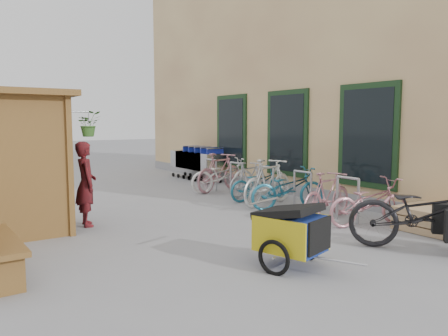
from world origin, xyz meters
TOP-DOWN VIEW (x-y plane):
  - ground at (0.00, 0.00)m, footprint 80.00×80.00m
  - building at (6.49, 4.50)m, footprint 6.07×13.00m
  - bike_rack at (2.30, 2.40)m, footprint 0.05×5.35m
  - pallet_stack at (3.00, -1.40)m, footprint 1.00×1.20m
  - shopping_carts at (3.00, 6.88)m, footprint 0.62×2.46m
  - child_trailer at (-0.35, -1.32)m, footprint 0.95×1.49m
  - cargo_bike at (1.75, -1.92)m, footprint 1.89×2.16m
  - person_kiosk at (-1.88, 2.45)m, footprint 0.43×0.60m
  - bike_0 at (2.38, -0.44)m, footprint 1.77×1.00m
  - bike_1 at (2.16, 0.37)m, footprint 1.60×0.70m
  - bike_2 at (2.19, 1.52)m, footprint 1.83×1.04m
  - bike_3 at (2.14, 2.13)m, footprint 1.84×0.92m
  - bike_4 at (2.32, 2.71)m, footprint 1.60×0.65m
  - bike_5 at (2.47, 3.29)m, footprint 1.54×0.76m
  - bike_6 at (2.26, 4.17)m, footprint 1.86×1.02m
  - bike_7 at (2.32, 4.41)m, footprint 1.83×0.96m

SIDE VIEW (x-z plane):
  - ground at x=0.00m, z-range 0.00..0.00m
  - pallet_stack at x=3.00m, z-range 0.01..0.41m
  - bike_4 at x=2.32m, z-range 0.00..0.82m
  - bike_0 at x=2.38m, z-range 0.00..0.88m
  - bike_5 at x=2.47m, z-range 0.00..0.89m
  - bike_2 at x=2.19m, z-range 0.00..0.91m
  - bike_6 at x=2.26m, z-range 0.00..0.93m
  - bike_1 at x=2.16m, z-range 0.00..0.93m
  - child_trailer at x=-0.35m, z-range 0.05..0.90m
  - bike_rack at x=2.30m, z-range 0.08..0.95m
  - bike_7 at x=2.32m, z-range 0.00..1.06m
  - bike_3 at x=2.14m, z-range 0.00..1.06m
  - cargo_bike at x=1.75m, z-range -0.01..1.12m
  - shopping_carts at x=3.00m, z-range 0.09..1.20m
  - person_kiosk at x=-1.88m, z-range 0.00..1.54m
  - building at x=6.49m, z-range -0.01..6.99m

